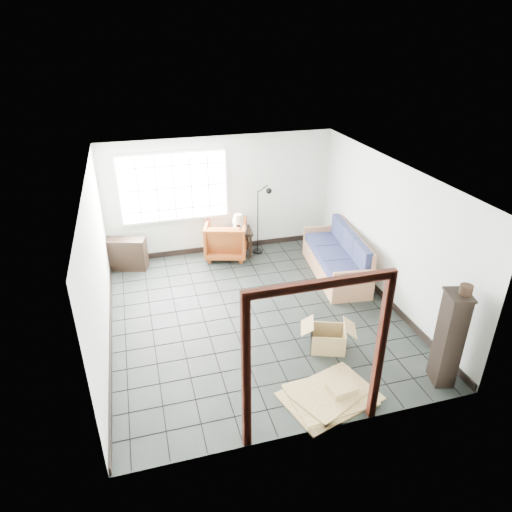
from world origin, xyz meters
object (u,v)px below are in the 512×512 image
object	(u,v)px
futon_sofa	(339,260)
tall_shelf	(449,338)
side_table	(239,234)
armchair	(226,237)

from	to	relation	value
futon_sofa	tall_shelf	size ratio (longest dim) A/B	1.52
tall_shelf	futon_sofa	bearing A→B (deg)	105.88
side_table	futon_sofa	bearing A→B (deg)	-40.39
futon_sofa	armchair	distance (m)	2.51
futon_sofa	side_table	size ratio (longest dim) A/B	3.76
futon_sofa	tall_shelf	bearing A→B (deg)	-81.70
tall_shelf	armchair	bearing A→B (deg)	128.24
futon_sofa	side_table	bearing A→B (deg)	146.21
side_table	tall_shelf	bearing A→B (deg)	-69.01
armchair	tall_shelf	xyz separation A→B (m)	(2.13, -4.78, 0.29)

